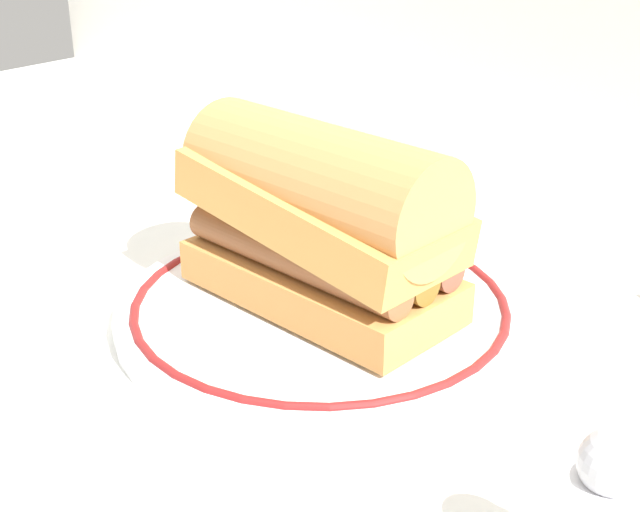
% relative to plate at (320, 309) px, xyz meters
% --- Properties ---
extents(ground_plane, '(1.50, 1.50, 0.00)m').
position_rel_plate_xyz_m(ground_plane, '(-0.03, -0.03, -0.01)').
color(ground_plane, white).
extents(plate, '(0.26, 0.26, 0.01)m').
position_rel_plate_xyz_m(plate, '(0.00, 0.00, 0.00)').
color(plate, white).
rests_on(plate, ground_plane).
extents(sausage_sandwich, '(0.18, 0.09, 0.11)m').
position_rel_plate_xyz_m(sausage_sandwich, '(0.00, 0.00, 0.06)').
color(sausage_sandwich, '#CD8D49').
rests_on(sausage_sandwich, plate).
extents(drinking_glass, '(0.06, 0.06, 0.10)m').
position_rel_plate_xyz_m(drinking_glass, '(-0.18, -0.10, 0.04)').
color(drinking_glass, silver).
rests_on(drinking_glass, ground_plane).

